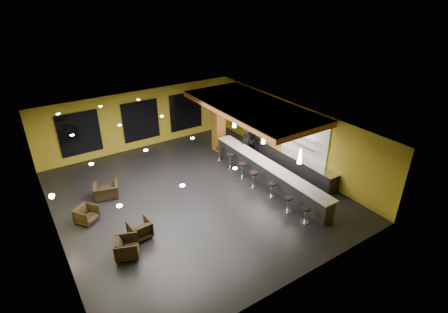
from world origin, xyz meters
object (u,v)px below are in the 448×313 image
prep_counter (291,161)px  column (219,122)px  pendant_2 (234,121)px  armchair_a (127,248)px  pendant_0 (300,156)px  bar_stool_6 (219,152)px  staff_c (255,138)px  bar_stool_5 (230,159)px  armchair_c (86,215)px  staff_b (253,140)px  armchair_d (106,191)px  pendant_1 (264,137)px  bar_counter (268,174)px  bar_stool_1 (288,202)px  armchair_b (140,229)px  bar_stool_0 (306,213)px  bar_stool_4 (242,168)px  bar_stool_2 (272,188)px  bar_stool_3 (253,178)px  staff_a (246,146)px

prep_counter → column: bearing=116.0°
pendant_2 → armchair_a: size_ratio=0.82×
pendant_0 → bar_stool_6: 5.81m
staff_c → bar_stool_5: bearing=-178.5°
staff_c → armchair_c: bearing=170.9°
staff_b → bar_stool_6: staff_b is taller
column → staff_b: bearing=-53.1°
pendant_0 → armchair_d: size_ratio=0.63×
pendant_1 → pendant_0: bearing=-90.0°
bar_counter → staff_c: staff_c is taller
prep_counter → bar_stool_5: size_ratio=7.54×
staff_b → bar_stool_5: 2.07m
armchair_d → pendant_0: bearing=160.1°
armchair_d → bar_stool_1: bearing=154.6°
armchair_b → bar_stool_6: bearing=-152.4°
armchair_d → pendant_1: bearing=175.6°
bar_stool_0 → bar_stool_4: bar_stool_4 is taller
armchair_d → bar_stool_6: (6.51, 0.35, 0.12)m
pendant_0 → bar_stool_4: (-0.75, 3.16, -1.84)m
column → bar_stool_0: column is taller
prep_counter → staff_b: size_ratio=3.25×
staff_b → staff_c: size_ratio=1.02×
armchair_b → bar_stool_2: armchair_b is taller
pendant_1 → armchair_a: bearing=-167.5°
armchair_d → bar_stool_1: bar_stool_1 is taller
armchair_a → bar_stool_3: (6.84, 1.28, 0.15)m
staff_c → bar_stool_3: (-2.47, -3.07, -0.37)m
pendant_0 → staff_b: bearing=75.6°
bar_stool_6 → staff_b: bearing=-15.7°
armchair_d → staff_a: bearing=-168.3°
bar_stool_5 → bar_stool_6: bar_stool_5 is taller
pendant_0 → pendant_1: bearing=90.0°
pendant_1 → armchair_d: (-7.19, 2.61, -1.99)m
staff_b → bar_stool_2: bearing=-90.9°
staff_b → bar_stool_4: (-2.02, -1.76, -0.42)m
bar_stool_3 → staff_a: bearing=60.9°
prep_counter → pendant_0: size_ratio=8.57×
pendant_1 → staff_b: bearing=62.4°
staff_c → bar_stool_6: bearing=154.6°
pendant_0 → staff_c: 5.57m
armchair_c → bar_stool_4: 7.70m
column → staff_c: bearing=-42.4°
bar_counter → bar_stool_2: bearing=-121.5°
bar_counter → staff_a: bearing=78.3°
column → pendant_1: bearing=-90.0°
armchair_b → bar_stool_5: size_ratio=1.04×
prep_counter → armchair_b: prep_counter is taller
bar_stool_0 → column: bearing=84.7°
armchair_b → bar_stool_5: 6.83m
armchair_d → pendant_2: bearing=-165.4°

